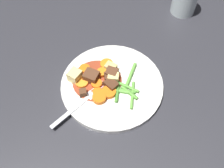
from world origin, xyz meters
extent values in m
plane|color=#2D2D33|center=(0.00, 0.00, 0.00)|extent=(3.00, 3.00, 0.00)
cylinder|color=white|center=(0.00, 0.00, 0.01)|extent=(0.26, 0.26, 0.01)
cylinder|color=#93381E|center=(0.04, 0.00, 0.01)|extent=(0.13, 0.13, 0.00)
cylinder|color=orange|center=(0.03, -0.05, 0.02)|extent=(0.04, 0.04, 0.01)
cylinder|color=orange|center=(0.02, 0.05, 0.02)|extent=(0.04, 0.04, 0.01)
cylinder|color=orange|center=(0.00, 0.03, 0.02)|extent=(0.04, 0.04, 0.01)
cylinder|color=orange|center=(0.04, 0.01, 0.02)|extent=(0.03, 0.03, 0.01)
cylinder|color=orange|center=(0.07, 0.02, 0.02)|extent=(0.04, 0.04, 0.01)
cylinder|color=orange|center=(0.03, 0.04, 0.02)|extent=(0.03, 0.03, 0.01)
cylinder|color=orange|center=(0.03, -0.02, 0.02)|extent=(0.03, 0.03, 0.01)
cylinder|color=orange|center=(0.08, -0.02, 0.02)|extent=(0.03, 0.03, 0.01)
cube|color=#DBBC6B|center=(0.01, -0.04, 0.02)|extent=(0.03, 0.03, 0.02)
cube|color=#E5CC7A|center=(0.00, -0.01, 0.02)|extent=(0.03, 0.03, 0.02)
cube|color=#E5CC7A|center=(0.10, 0.01, 0.03)|extent=(0.04, 0.04, 0.03)
cube|color=#56331E|center=(0.06, 0.00, 0.03)|extent=(0.04, 0.04, 0.03)
cube|color=#56331E|center=(0.01, -0.02, 0.02)|extent=(0.03, 0.03, 0.02)
cube|color=#4C2B19|center=(0.00, 0.01, 0.02)|extent=(0.04, 0.04, 0.02)
cube|color=#4C2B19|center=(0.01, -0.01, 0.02)|extent=(0.03, 0.03, 0.02)
cube|color=#56331E|center=(0.06, 0.05, 0.02)|extent=(0.02, 0.02, 0.02)
cylinder|color=#599E38|center=(-0.04, 0.00, 0.02)|extent=(0.07, 0.02, 0.01)
cylinder|color=#599E38|center=(-0.05, 0.02, 0.02)|extent=(0.05, 0.03, 0.01)
cylinder|color=#4C8E33|center=(-0.04, 0.01, 0.02)|extent=(0.06, 0.01, 0.01)
cylinder|color=#4C8E33|center=(-0.02, 0.02, 0.02)|extent=(0.02, 0.06, 0.01)
cylinder|color=#66AD42|center=(-0.06, 0.02, 0.02)|extent=(0.02, 0.08, 0.01)
cylinder|color=#66AD42|center=(-0.02, 0.02, 0.02)|extent=(0.07, 0.01, 0.01)
cylinder|color=#66AD42|center=(-0.04, -0.04, 0.02)|extent=(0.01, 0.08, 0.01)
cube|color=silver|center=(0.08, 0.11, 0.01)|extent=(0.07, 0.10, 0.00)
cube|color=silver|center=(0.04, 0.05, 0.01)|extent=(0.03, 0.03, 0.00)
cylinder|color=silver|center=(0.02, 0.03, 0.01)|extent=(0.02, 0.04, 0.00)
cylinder|color=silver|center=(0.02, 0.02, 0.01)|extent=(0.02, 0.04, 0.00)
cylinder|color=silver|center=(0.03, 0.02, 0.01)|extent=(0.02, 0.04, 0.00)
cylinder|color=silver|center=(0.04, 0.02, 0.01)|extent=(0.02, 0.04, 0.00)
cylinder|color=silver|center=(-0.14, -0.33, 0.04)|extent=(0.08, 0.08, 0.09)
camera|label=1|loc=(-0.10, 0.38, 0.61)|focal=44.79mm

